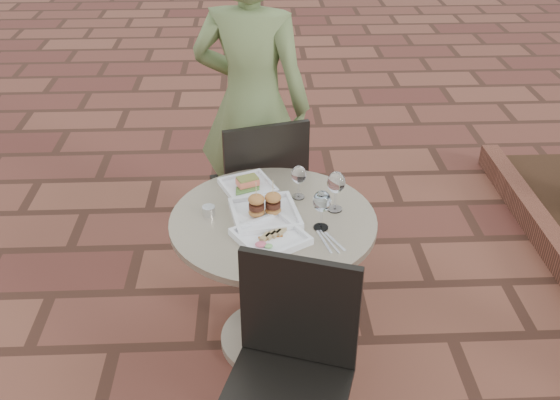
{
  "coord_description": "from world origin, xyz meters",
  "views": [
    {
      "loc": [
        -0.12,
        -2.24,
        2.22
      ],
      "look_at": [
        -0.02,
        0.02,
        0.82
      ],
      "focal_mm": 40.0,
      "sensor_mm": 36.0,
      "label": 1
    }
  ],
  "objects_px": {
    "diner": "(252,105)",
    "plate_sliders": "(265,210)",
    "plate_salmon": "(248,186)",
    "chair_near": "(291,360)",
    "chair_far": "(262,183)",
    "plate_tuna": "(270,236)",
    "cafe_table": "(273,263)"
  },
  "relations": [
    {
      "from": "chair_far",
      "to": "plate_sliders",
      "type": "distance_m",
      "value": 0.64
    },
    {
      "from": "chair_near",
      "to": "plate_salmon",
      "type": "bearing_deg",
      "value": 117.65
    },
    {
      "from": "chair_far",
      "to": "plate_tuna",
      "type": "xyz_separation_m",
      "value": [
        0.02,
        -0.78,
        0.2
      ]
    },
    {
      "from": "plate_sliders",
      "to": "chair_near",
      "type": "bearing_deg",
      "value": -83.48
    },
    {
      "from": "plate_sliders",
      "to": "plate_tuna",
      "type": "relative_size",
      "value": 0.93
    },
    {
      "from": "cafe_table",
      "to": "plate_sliders",
      "type": "distance_m",
      "value": 0.28
    },
    {
      "from": "cafe_table",
      "to": "plate_salmon",
      "type": "height_order",
      "value": "plate_salmon"
    },
    {
      "from": "chair_far",
      "to": "diner",
      "type": "bearing_deg",
      "value": -96.22
    },
    {
      "from": "cafe_table",
      "to": "chair_far",
      "type": "relative_size",
      "value": 0.97
    },
    {
      "from": "chair_near",
      "to": "plate_sliders",
      "type": "height_order",
      "value": "chair_near"
    },
    {
      "from": "chair_far",
      "to": "diner",
      "type": "relative_size",
      "value": 0.53
    },
    {
      "from": "cafe_table",
      "to": "plate_tuna",
      "type": "height_order",
      "value": "plate_tuna"
    },
    {
      "from": "plate_salmon",
      "to": "chair_near",
      "type": "bearing_deg",
      "value": -80.6
    },
    {
      "from": "plate_tuna",
      "to": "cafe_table",
      "type": "bearing_deg",
      "value": 84.18
    },
    {
      "from": "plate_salmon",
      "to": "plate_sliders",
      "type": "xyz_separation_m",
      "value": [
        0.07,
        -0.24,
        0.02
      ]
    },
    {
      "from": "diner",
      "to": "plate_tuna",
      "type": "bearing_deg",
      "value": 110.16
    },
    {
      "from": "chair_far",
      "to": "chair_near",
      "type": "distance_m",
      "value": 1.27
    },
    {
      "from": "chair_far",
      "to": "diner",
      "type": "distance_m",
      "value": 0.43
    },
    {
      "from": "diner",
      "to": "cafe_table",
      "type": "bearing_deg",
      "value": 111.9
    },
    {
      "from": "chair_far",
      "to": "chair_near",
      "type": "bearing_deg",
      "value": 78.57
    },
    {
      "from": "diner",
      "to": "plate_sliders",
      "type": "distance_m",
      "value": 0.88
    },
    {
      "from": "chair_near",
      "to": "plate_salmon",
      "type": "relative_size",
      "value": 3.21
    },
    {
      "from": "diner",
      "to": "plate_salmon",
      "type": "relative_size",
      "value": 6.08
    },
    {
      "from": "chair_far",
      "to": "plate_tuna",
      "type": "height_order",
      "value": "chair_far"
    },
    {
      "from": "chair_far",
      "to": "plate_salmon",
      "type": "distance_m",
      "value": 0.42
    },
    {
      "from": "cafe_table",
      "to": "plate_sliders",
      "type": "relative_size",
      "value": 2.77
    },
    {
      "from": "cafe_table",
      "to": "plate_sliders",
      "type": "height_order",
      "value": "plate_sliders"
    },
    {
      "from": "chair_far",
      "to": "plate_sliders",
      "type": "height_order",
      "value": "chair_far"
    },
    {
      "from": "chair_far",
      "to": "diner",
      "type": "height_order",
      "value": "diner"
    },
    {
      "from": "diner",
      "to": "chair_far",
      "type": "bearing_deg",
      "value": 115.43
    },
    {
      "from": "plate_salmon",
      "to": "cafe_table",
      "type": "bearing_deg",
      "value": -66.44
    },
    {
      "from": "plate_salmon",
      "to": "plate_tuna",
      "type": "relative_size",
      "value": 0.83
    }
  ]
}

